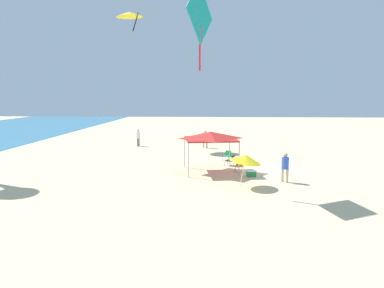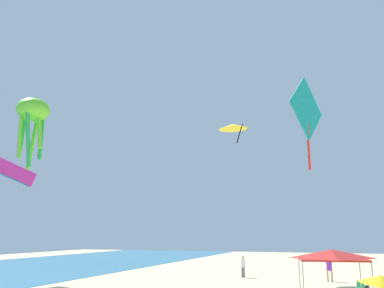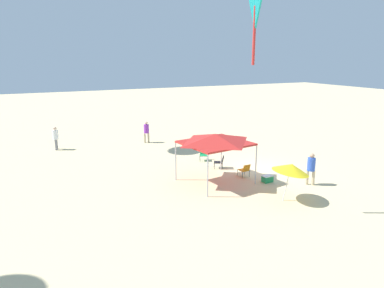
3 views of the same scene
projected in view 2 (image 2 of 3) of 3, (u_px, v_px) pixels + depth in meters
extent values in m
cylinder|color=#B7B7BC|center=(374.00, 286.00, 20.82)|extent=(0.07, 0.07, 2.29)
cylinder|color=#B7B7BC|center=(361.00, 279.00, 23.83)|extent=(0.07, 0.07, 2.29)
cylinder|color=#B7B7BC|center=(303.00, 285.00, 21.44)|extent=(0.07, 0.07, 2.29)
cylinder|color=#B7B7BC|center=(300.00, 278.00, 24.46)|extent=(0.07, 0.07, 2.29)
cube|color=red|center=(332.00, 259.00, 22.89)|extent=(3.69, 3.92, 0.10)
pyramid|color=red|center=(332.00, 254.00, 22.95)|extent=(3.61, 3.84, 0.49)
cone|color=yellow|center=(380.00, 280.00, 18.40)|extent=(1.88, 1.89, 0.79)
cube|color=#198C4C|center=(359.00, 288.00, 25.80)|extent=(0.69, 0.69, 0.03)
cube|color=#198C4C|center=(361.00, 284.00, 26.05)|extent=(0.33, 0.50, 0.41)
cylinder|color=#C6B28C|center=(328.00, 276.00, 32.82)|extent=(0.16, 0.16, 0.83)
cylinder|color=#C6B28C|center=(332.00, 276.00, 32.72)|extent=(0.16, 0.16, 0.83)
cylinder|color=purple|center=(329.00, 266.00, 32.93)|extent=(0.44, 0.44, 0.73)
sphere|color=beige|center=(329.00, 259.00, 33.04)|extent=(0.27, 0.27, 0.27)
cylinder|color=slate|center=(244.00, 272.00, 35.97)|extent=(0.16, 0.16, 0.84)
cylinder|color=slate|center=(242.00, 273.00, 35.70)|extent=(0.16, 0.16, 0.84)
cylinder|color=white|center=(243.00, 263.00, 36.00)|extent=(0.44, 0.44, 0.73)
sphere|color=beige|center=(243.00, 257.00, 36.10)|extent=(0.27, 0.27, 0.27)
cube|color=teal|center=(306.00, 108.00, 20.75)|extent=(3.09, 1.39, 3.34)
cylinder|color=red|center=(308.00, 146.00, 20.35)|extent=(0.12, 0.12, 2.36)
ellipsoid|color=#66D82D|center=(33.00, 110.00, 30.06)|extent=(2.31, 2.31, 1.69)
cylinder|color=#66D82D|center=(39.00, 132.00, 29.46)|extent=(0.27, 0.51, 2.46)
cylinder|color=green|center=(41.00, 139.00, 30.11)|extent=(0.54, 0.43, 3.15)
cylinder|color=#66D82D|center=(32.00, 144.00, 30.28)|extent=(0.60, 0.46, 3.82)
cylinder|color=green|center=(23.00, 133.00, 29.95)|extent=(0.27, 0.51, 2.46)
cylinder|color=#66D82D|center=(20.00, 136.00, 29.16)|extent=(0.54, 0.43, 3.15)
cylinder|color=green|center=(28.00, 139.00, 28.84)|extent=(0.60, 0.46, 3.82)
cone|color=yellow|center=(233.00, 127.00, 38.96)|extent=(3.82, 3.82, 0.64)
cylinder|color=black|center=(240.00, 133.00, 37.83)|extent=(0.64, 0.59, 1.91)
cube|color=#E02D9E|center=(11.00, 171.00, 34.92)|extent=(3.78, 2.41, 2.53)
cube|color=teal|center=(11.00, 177.00, 34.81)|extent=(2.81, 1.77, 1.42)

